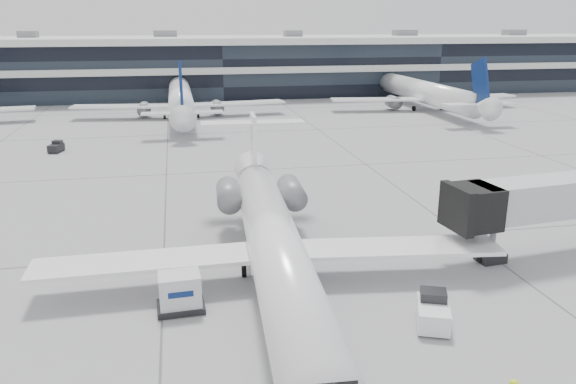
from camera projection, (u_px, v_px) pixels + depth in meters
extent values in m
plane|color=gray|center=(320.00, 245.00, 36.71)|extent=(220.00, 220.00, 0.00)
cube|color=black|center=(218.00, 69.00, 112.21)|extent=(170.00, 22.00, 10.00)
cylinder|color=white|center=(276.00, 249.00, 29.62)|extent=(4.32, 25.78, 2.89)
cone|color=white|center=(253.00, 173.00, 43.30)|extent=(2.93, 3.57, 2.74)
cube|color=white|center=(145.00, 262.00, 29.92)|extent=(11.80, 2.94, 0.24)
cube|color=white|center=(395.00, 248.00, 31.79)|extent=(12.01, 4.23, 0.24)
cylinder|color=slate|center=(229.00, 195.00, 37.51)|extent=(1.80, 3.72, 1.60)
cylinder|color=slate|center=(292.00, 192.00, 38.09)|extent=(1.80, 3.72, 1.60)
cube|color=white|center=(254.00, 146.00, 42.04)|extent=(0.45, 2.79, 4.81)
cube|color=white|center=(253.00, 123.00, 41.95)|extent=(7.78, 2.14, 0.17)
cylinder|color=black|center=(244.00, 271.00, 32.05)|extent=(0.29, 0.70, 0.68)
cylinder|color=black|center=(299.00, 267.00, 32.48)|extent=(0.29, 0.70, 0.68)
cube|color=silver|center=(563.00, 195.00, 34.44)|extent=(12.44, 3.81, 2.27)
cube|color=black|center=(475.00, 206.00, 32.63)|extent=(2.58, 3.04, 2.45)
cylinder|color=slate|center=(492.00, 243.00, 33.78)|extent=(0.38, 0.38, 2.45)
cube|color=black|center=(490.00, 257.00, 34.04)|extent=(1.70, 1.39, 0.61)
cube|color=white|center=(433.00, 314.00, 26.72)|extent=(2.27, 2.84, 1.01)
cube|color=black|center=(433.00, 296.00, 27.05)|extent=(1.52, 1.40, 0.56)
cylinder|color=black|center=(418.00, 311.00, 27.78)|extent=(0.37, 0.54, 0.50)
cylinder|color=black|center=(444.00, 313.00, 27.57)|extent=(0.37, 0.54, 0.50)
cylinder|color=black|center=(420.00, 330.00, 26.09)|extent=(0.37, 0.54, 0.50)
cylinder|color=black|center=(447.00, 332.00, 25.87)|extent=(0.37, 0.54, 0.50)
cube|color=black|center=(181.00, 306.00, 28.34)|extent=(2.44, 1.86, 0.29)
cube|color=silver|center=(180.00, 289.00, 28.06)|extent=(2.12, 1.64, 1.64)
cone|color=orange|center=(256.00, 189.00, 48.05)|extent=(0.36, 0.36, 0.56)
cube|color=orange|center=(256.00, 192.00, 48.13)|extent=(0.49, 0.49, 0.03)
cube|color=black|center=(56.00, 148.00, 62.70)|extent=(1.63, 2.19, 0.80)
cube|color=black|center=(57.00, 142.00, 62.97)|extent=(1.15, 1.03, 0.44)
cylinder|color=black|center=(55.00, 149.00, 63.49)|extent=(0.26, 0.42, 0.39)
cylinder|color=black|center=(64.00, 149.00, 63.42)|extent=(0.26, 0.42, 0.39)
cylinder|color=black|center=(49.00, 152.00, 62.14)|extent=(0.26, 0.42, 0.39)
cylinder|color=black|center=(58.00, 152.00, 62.07)|extent=(0.26, 0.42, 0.39)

